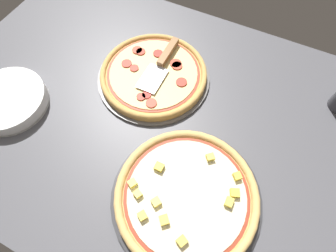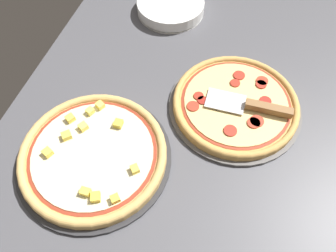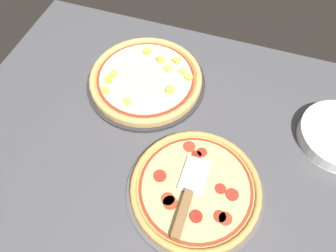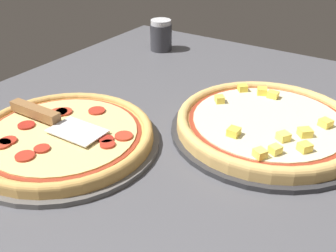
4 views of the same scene
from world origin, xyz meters
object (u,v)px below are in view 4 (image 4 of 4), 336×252
pizza_back (268,123)px  serving_spatula (44,116)px  pizza_front (63,135)px  parmesan_shaker (161,35)px

pizza_back → serving_spatula: bearing=-56.4°
pizza_back → pizza_front: bearing=-50.4°
pizza_front → parmesan_shaker: parmesan_shaker is taller
pizza_front → serving_spatula: 6.27cm
pizza_back → serving_spatula: 44.08cm
parmesan_shaker → pizza_front: bearing=15.4°
pizza_front → pizza_back: pizza_back is taller
parmesan_shaker → serving_spatula: bearing=9.9°
pizza_front → pizza_back: bearing=129.6°
pizza_front → pizza_back: 39.97cm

